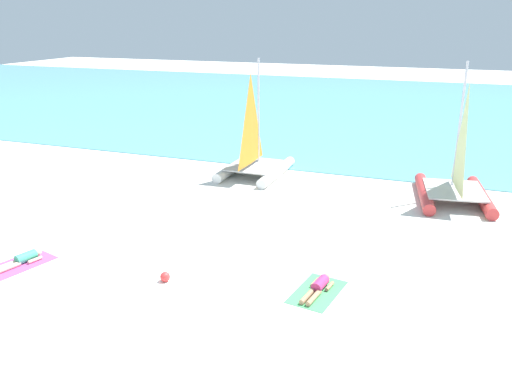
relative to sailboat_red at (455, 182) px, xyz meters
name	(u,v)px	position (x,y,z in m)	size (l,w,h in m)	color
ground_plane	(290,189)	(-6.65, -0.79, -0.82)	(120.00, 120.00, 0.00)	white
ocean_water	(371,107)	(-6.65, 22.03, -0.80)	(120.00, 40.00, 0.05)	#5BB2C1
sailboat_red	(455,182)	(0.00, 0.00, 0.00)	(3.28, 4.57, 5.51)	#CC3838
sailboat_white	(254,159)	(-8.84, 0.64, -0.02)	(2.68, 4.14, 5.35)	white
towel_left	(21,264)	(-12.19, -10.61, -0.81)	(1.10, 1.90, 0.01)	#D84C99
sunbather_left	(22,259)	(-12.17, -10.55, -0.69)	(0.79, 1.55, 0.30)	#3FB28C
towel_right	(317,292)	(-3.34, -9.11, -0.81)	(1.10, 1.90, 0.01)	#4CB266
sunbather_right	(318,287)	(-3.33, -9.04, -0.69)	(0.64, 1.57, 0.30)	#D83372
beach_ball	(165,277)	(-7.53, -10.02, -0.68)	(0.29, 0.29, 0.29)	red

